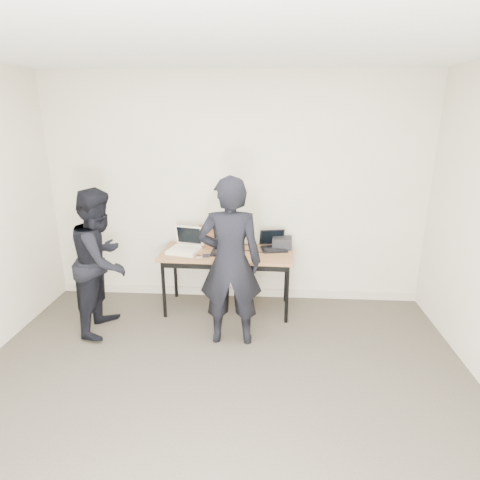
# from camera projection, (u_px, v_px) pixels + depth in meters

# --- Properties ---
(room) EXTENTS (4.60, 4.60, 2.80)m
(room) POSITION_uv_depth(u_px,v_px,m) (208.00, 256.00, 2.61)
(room) COLOR #433D33
(room) RESTS_ON ground
(desk) EXTENTS (1.52, 0.69, 0.72)m
(desk) POSITION_uv_depth(u_px,v_px,m) (227.00, 257.00, 4.59)
(desk) COLOR brown
(desk) RESTS_ON ground
(laptop_beige) EXTENTS (0.40, 0.40, 0.27)m
(laptop_beige) POSITION_uv_depth(u_px,v_px,m) (185.00, 247.00, 4.59)
(laptop_beige) COLOR beige
(laptop_beige) RESTS_ON desk
(laptop_center) EXTENTS (0.36, 0.34, 0.26)m
(laptop_center) POSITION_uv_depth(u_px,v_px,m) (227.00, 247.00, 4.57)
(laptop_center) COLOR black
(laptop_center) RESTS_ON desk
(laptop_right) EXTENTS (0.34, 0.33, 0.21)m
(laptop_right) POSITION_uv_depth(u_px,v_px,m) (273.00, 245.00, 4.67)
(laptop_right) COLOR black
(laptop_right) RESTS_ON desk
(leather_satchel) EXTENTS (0.38, 0.22, 0.25)m
(leather_satchel) POSITION_uv_depth(u_px,v_px,m) (214.00, 235.00, 4.76)
(leather_satchel) COLOR brown
(leather_satchel) RESTS_ON desk
(tissue) EXTENTS (0.15, 0.12, 0.08)m
(tissue) POSITION_uv_depth(u_px,v_px,m) (216.00, 223.00, 4.72)
(tissue) COLOR white
(tissue) RESTS_ON leather_satchel
(equipment_box) EXTENTS (0.23, 0.20, 0.13)m
(equipment_box) POSITION_uv_depth(u_px,v_px,m) (282.00, 243.00, 4.70)
(equipment_box) COLOR black
(equipment_box) RESTS_ON desk
(power_brick) EXTENTS (0.08, 0.05, 0.03)m
(power_brick) POSITION_uv_depth(u_px,v_px,m) (206.00, 256.00, 4.42)
(power_brick) COLOR black
(power_brick) RESTS_ON desk
(cables) EXTENTS (1.14, 0.51, 0.01)m
(cables) POSITION_uv_depth(u_px,v_px,m) (231.00, 252.00, 4.58)
(cables) COLOR silver
(cables) RESTS_ON desk
(person_typist) EXTENTS (0.64, 0.44, 1.70)m
(person_typist) POSITION_uv_depth(u_px,v_px,m) (230.00, 263.00, 3.89)
(person_typist) COLOR black
(person_typist) RESTS_ON ground
(person_observer) EXTENTS (0.59, 0.75, 1.54)m
(person_observer) POSITION_uv_depth(u_px,v_px,m) (101.00, 261.00, 4.17)
(person_observer) COLOR black
(person_observer) RESTS_ON ground
(baseboard) EXTENTS (4.50, 0.03, 0.10)m
(baseboard) POSITION_uv_depth(u_px,v_px,m) (236.00, 292.00, 5.13)
(baseboard) COLOR #BEB19E
(baseboard) RESTS_ON ground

